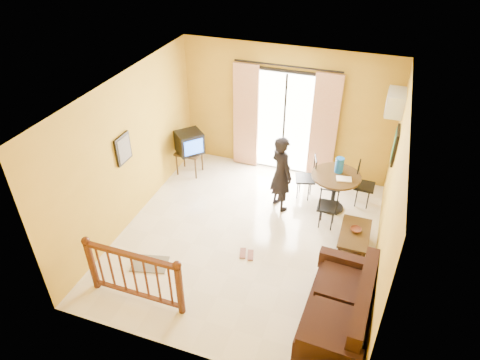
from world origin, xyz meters
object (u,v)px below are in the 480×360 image
(television, at_px, (189,142))
(sofa, at_px, (341,309))
(standing_person, at_px, (281,174))
(dining_table, at_px, (335,182))
(coffee_table, at_px, (354,238))

(television, relative_size, sofa, 0.38)
(sofa, height_order, standing_person, standing_person)
(dining_table, bearing_deg, sofa, -78.80)
(television, height_order, sofa, television)
(television, relative_size, dining_table, 0.75)
(dining_table, xyz_separation_m, sofa, (0.54, -2.74, -0.30))
(standing_person, bearing_deg, dining_table, -123.00)
(television, height_order, coffee_table, television)
(television, xyz_separation_m, dining_table, (3.18, -0.25, -0.15))
(television, bearing_deg, standing_person, -61.03)
(dining_table, height_order, coffee_table, dining_table)
(dining_table, bearing_deg, standing_person, -163.93)
(television, height_order, standing_person, standing_person)
(dining_table, distance_m, coffee_table, 1.26)
(dining_table, height_order, sofa, sofa)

